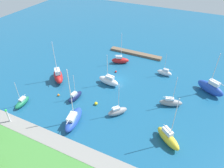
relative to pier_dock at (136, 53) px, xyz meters
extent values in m
plane|color=#19567F|center=(-1.10, 17.40, -0.40)|extent=(160.00, 160.00, 0.00)
cube|color=brown|center=(0.00, 0.00, 0.00)|extent=(19.47, 2.18, 0.80)
cube|color=gray|center=(-1.10, 45.44, 0.13)|extent=(57.98, 3.47, 1.07)
cylinder|color=silver|center=(14.30, 45.44, 2.27)|extent=(0.36, 0.36, 3.20)
sphere|color=green|center=(14.30, 45.44, 4.12)|extent=(0.56, 0.56, 0.56)
ellipsoid|color=gray|center=(-18.12, 22.45, 0.57)|extent=(6.13, 3.61, 1.93)
cube|color=silver|center=(-17.67, 22.61, 1.83)|extent=(2.35, 1.70, 0.60)
cylinder|color=silver|center=(-18.40, 22.36, 5.07)|extent=(0.14, 0.14, 7.08)
cylinder|color=silver|center=(-17.21, 22.77, 2.28)|extent=(2.41, 0.94, 0.11)
ellipsoid|color=white|center=(0.69, 21.11, 0.77)|extent=(6.88, 3.00, 2.35)
cube|color=silver|center=(0.16, 21.17, 2.36)|extent=(2.54, 1.60, 0.83)
cylinder|color=silver|center=(1.02, 21.07, 5.63)|extent=(0.16, 0.16, 7.36)
cylinder|color=silver|center=(-0.20, 21.22, 2.93)|extent=(2.45, 0.43, 0.13)
ellipsoid|color=red|center=(15.43, 25.81, 1.06)|extent=(7.02, 6.97, 2.91)
cube|color=silver|center=(15.01, 26.22, 3.13)|extent=(2.95, 2.94, 1.24)
cylinder|color=silver|center=(15.69, 25.55, 7.34)|extent=(0.18, 0.18, 9.65)
cylinder|color=silver|center=(14.53, 26.69, 3.91)|extent=(2.43, 2.40, 0.14)
ellipsoid|color=#2347B2|center=(-26.72, 12.26, 1.16)|extent=(7.98, 5.85, 3.12)
cube|color=silver|center=(-27.27, 12.57, 3.29)|extent=(3.14, 2.58, 1.13)
cylinder|color=silver|center=(-26.38, 12.07, 7.29)|extent=(0.19, 0.19, 9.14)
cylinder|color=silver|center=(-27.92, 12.94, 4.00)|extent=(3.15, 1.87, 0.15)
ellipsoid|color=#141E4C|center=(5.76, 31.12, 0.44)|extent=(2.29, 5.24, 1.69)
cube|color=silver|center=(5.81, 31.52, 1.62)|extent=(1.23, 1.94, 0.67)
cylinder|color=silver|center=(5.73, 30.86, 4.26)|extent=(0.12, 0.12, 5.95)
cylinder|color=silver|center=(5.84, 31.78, 2.11)|extent=(0.32, 1.85, 0.10)
ellipsoid|color=#19724C|center=(17.00, 39.12, 0.37)|extent=(2.17, 5.11, 1.53)
cube|color=silver|center=(17.03, 38.72, 1.36)|extent=(1.20, 1.88, 0.46)
cylinder|color=silver|center=(16.98, 39.37, 4.06)|extent=(0.12, 0.12, 5.86)
cylinder|color=silver|center=(17.06, 38.36, 1.75)|extent=(0.26, 2.03, 0.10)
ellipsoid|color=yellow|center=(-20.25, 34.45, 0.80)|extent=(6.59, 5.68, 2.40)
cube|color=silver|center=(-19.82, 34.13, 2.48)|extent=(2.66, 2.42, 0.96)
cylinder|color=silver|center=(-20.52, 34.66, 7.13)|extent=(0.16, 0.16, 10.26)
cylinder|color=silver|center=(-19.56, 33.93, 3.11)|extent=(2.00, 1.56, 0.13)
ellipsoid|color=gray|center=(-6.99, 31.46, 0.53)|extent=(4.63, 5.00, 1.87)
cube|color=silver|center=(-6.72, 31.77, 1.75)|extent=(1.98, 2.07, 0.56)
cylinder|color=silver|center=(-7.16, 31.27, 5.14)|extent=(0.12, 0.12, 7.34)
cylinder|color=silver|center=(-6.52, 32.01, 2.18)|extent=(1.34, 1.54, 0.10)
ellipsoid|color=white|center=(-13.05, 9.02, 0.46)|extent=(4.74, 1.60, 1.73)
cube|color=silver|center=(-13.42, 9.04, 1.64)|extent=(1.72, 0.91, 0.62)
cylinder|color=silver|center=(-12.81, 9.01, 4.18)|extent=(0.11, 0.11, 5.71)
cylinder|color=silver|center=(-13.96, 9.06, 2.09)|extent=(2.30, 0.19, 0.09)
ellipsoid|color=red|center=(2.58, 8.28, 0.61)|extent=(6.21, 4.16, 2.03)
cube|color=silver|center=(3.01, 8.47, 2.03)|extent=(2.42, 1.92, 0.81)
cylinder|color=silver|center=(2.30, 8.16, 6.02)|extent=(0.14, 0.14, 8.79)
cylinder|color=silver|center=(3.37, 8.63, 2.59)|extent=(2.18, 1.05, 0.11)
ellipsoid|color=#2347B2|center=(1.19, 38.55, 0.74)|extent=(4.23, 8.35, 2.27)
cube|color=silver|center=(1.06, 39.18, 2.24)|extent=(2.15, 3.14, 0.74)
cylinder|color=silver|center=(1.27, 38.16, 8.15)|extent=(0.19, 0.19, 12.57)
cylinder|color=silver|center=(0.87, 40.08, 2.76)|extent=(0.94, 3.87, 0.15)
sphere|color=orange|center=(10.75, 32.05, -0.09)|extent=(0.63, 0.63, 0.63)
sphere|color=yellow|center=(-0.43, 30.71, 0.04)|extent=(0.89, 0.89, 0.89)
sphere|color=red|center=(1.44, 14.29, -0.10)|extent=(0.61, 0.61, 0.61)
camera|label=1|loc=(-21.92, 65.56, 36.50)|focal=33.24mm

